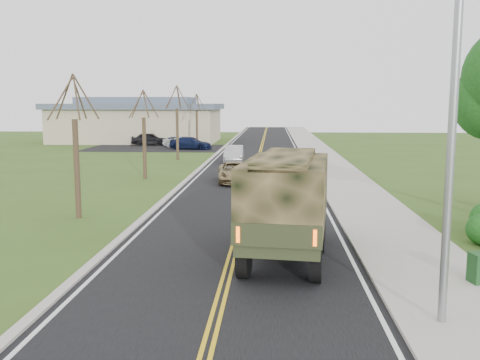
{
  "coord_description": "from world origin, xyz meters",
  "views": [
    {
      "loc": [
        1.26,
        -11.93,
        4.84
      ],
      "look_at": [
        -0.04,
        9.26,
        1.8
      ],
      "focal_mm": 40.0,
      "sensor_mm": 36.0,
      "label": 1
    }
  ],
  "objects": [
    {
      "name": "bare_tree_c",
      "position": [
        -7.0,
        34.0,
        2.78
      ],
      "size": [
        2.04,
        2.39,
        6.42
      ],
      "color": "#38281C",
      "rests_on": "ground"
    },
    {
      "name": "bare_tree_b",
      "position": [
        -7.0,
        22.0,
        2.48
      ],
      "size": [
        1.83,
        2.14,
        5.73
      ],
      "color": "#38281C",
      "rests_on": "ground"
    },
    {
      "name": "curb_right",
      "position": [
        4.15,
        40.0,
        0.06
      ],
      "size": [
        0.3,
        120.0,
        0.12
      ],
      "primitive_type": "cube",
      "color": "#9E998E",
      "rests_on": "ground"
    },
    {
      "name": "commercial_building",
      "position": [
        -15.98,
        55.97,
        2.69
      ],
      "size": [
        25.5,
        21.5,
        5.65
      ],
      "color": "tan",
      "rests_on": "ground"
    },
    {
      "name": "lot_car_dark",
      "position": [
        -13.09,
        50.0,
        0.75
      ],
      "size": [
        4.57,
        2.23,
        1.5
      ],
      "primitive_type": "imported",
      "rotation": [
        0.0,
        0.0,
        1.68
      ],
      "color": "black",
      "rests_on": "ground"
    },
    {
      "name": "lot_car_navy",
      "position": [
        -7.48,
        44.59,
        0.66
      ],
      "size": [
        4.83,
        2.63,
        1.33
      ],
      "primitive_type": "imported",
      "rotation": [
        0.0,
        0.0,
        1.39
      ],
      "color": "#0E1635",
      "rests_on": "ground"
    },
    {
      "name": "bare_tree_d",
      "position": [
        -7.0,
        46.0,
        2.55
      ],
      "size": [
        1.88,
        2.2,
        5.91
      ],
      "color": "#38281C",
      "rests_on": "ground"
    },
    {
      "name": "sedan_silver",
      "position": [
        -1.93,
        31.85,
        0.71
      ],
      "size": [
        1.64,
        4.34,
        1.42
      ],
      "primitive_type": "imported",
      "rotation": [
        0.0,
        0.0,
        0.03
      ],
      "color": "#BCBDC2",
      "rests_on": "ground"
    },
    {
      "name": "lot_car_silver",
      "position": [
        -9.08,
        47.19,
        0.62
      ],
      "size": [
        3.97,
        2.47,
        1.24
      ],
      "primitive_type": "imported",
      "rotation": [
        0.0,
        0.0,
        1.23
      ],
      "color": "#BABABF",
      "rests_on": "ground"
    },
    {
      "name": "street_light",
      "position": [
        4.9,
        -0.5,
        4.43
      ],
      "size": [
        1.65,
        0.22,
        8.0
      ],
      "color": "gray",
      "rests_on": "ground"
    },
    {
      "name": "military_truck",
      "position": [
        1.74,
        4.59,
        1.91
      ],
      "size": [
        3.09,
        6.91,
        3.33
      ],
      "rotation": [
        0.0,
        0.0,
        -0.12
      ],
      "color": "black",
      "rests_on": "ground"
    },
    {
      "name": "road",
      "position": [
        0.0,
        40.0,
        0.01
      ],
      "size": [
        8.0,
        120.0,
        0.01
      ],
      "primitive_type": "cube",
      "color": "black",
      "rests_on": "ground"
    },
    {
      "name": "sidewalk_right",
      "position": [
        5.9,
        40.0,
        0.05
      ],
      "size": [
        3.2,
        120.0,
        0.1
      ],
      "primitive_type": "cube",
      "color": "#9E998E",
      "rests_on": "ground"
    },
    {
      "name": "ground",
      "position": [
        0.0,
        0.0,
        0.0
      ],
      "size": [
        160.0,
        160.0,
        0.0
      ],
      "primitive_type": "plane",
      "color": "#344C19",
      "rests_on": "ground"
    },
    {
      "name": "suv_champagne",
      "position": [
        -1.02,
        20.72,
        0.64
      ],
      "size": [
        2.57,
        4.78,
        1.28
      ],
      "primitive_type": "imported",
      "rotation": [
        0.0,
        0.0,
        0.1
      ],
      "color": "#8C764F",
      "rests_on": "ground"
    },
    {
      "name": "bare_tree_a",
      "position": [
        -7.0,
        10.0,
        2.63
      ],
      "size": [
        1.93,
        2.26,
        6.08
      ],
      "color": "#38281C",
      "rests_on": "ground"
    },
    {
      "name": "curb_left",
      "position": [
        -4.15,
        40.0,
        0.05
      ],
      "size": [
        0.3,
        120.0,
        0.1
      ],
      "primitive_type": "cube",
      "color": "#9E998E",
      "rests_on": "ground"
    }
  ]
}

